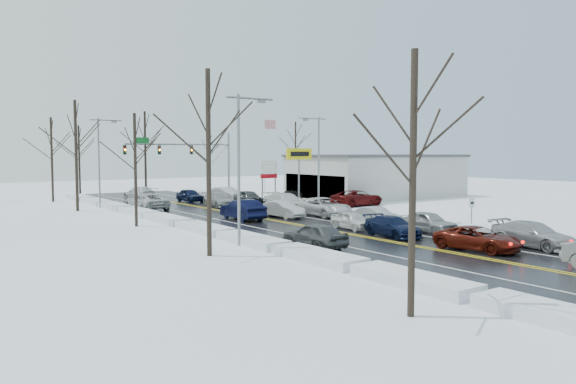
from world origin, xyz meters
TOP-DOWN VIEW (x-y plane):
  - ground at (0.00, 0.00)m, footprint 160.00×160.00m
  - road_surface at (0.00, 2.00)m, footprint 14.00×84.00m
  - snow_bank_left at (-7.60, 2.00)m, footprint 1.76×72.00m
  - snow_bank_right at (7.60, 2.00)m, footprint 1.76×72.00m
  - traffic_signal_mast at (3.45, 27.99)m, footprint 13.28×0.39m
  - tires_plus_sign at (10.50, 15.99)m, footprint 3.20×0.34m
  - used_vehicles_sign at (10.50, 22.00)m, footprint 2.20×0.22m
  - speed_limit_sign at (8.20, -8.00)m, footprint 0.55×0.09m
  - flagpole at (15.17, 30.00)m, footprint 1.87×1.20m
  - dealership_building at (23.98, 18.00)m, footprint 20.40×12.40m
  - streetlight_ne at (8.30, 10.00)m, footprint 3.20×0.25m
  - streetlight_sw at (-8.30, -4.00)m, footprint 3.20×0.25m
  - streetlight_nw at (-8.30, 24.00)m, footprint 3.20×0.25m
  - tree_left_a at (-11.00, -20.00)m, footprint 3.60×3.60m
  - tree_left_b at (-11.50, -6.00)m, footprint 4.00×4.00m
  - tree_left_c at (-10.50, 8.00)m, footprint 3.40×3.40m
  - tree_left_d at (-11.20, 22.00)m, footprint 4.20×4.20m
  - tree_left_e at (-10.80, 34.00)m, footprint 3.80×3.80m
  - tree_far_b at (-6.00, 41.00)m, footprint 3.60×3.60m
  - tree_far_c at (2.00, 39.00)m, footprint 4.40×4.40m
  - tree_far_d at (12.00, 40.50)m, footprint 3.40×3.40m
  - tree_far_e at (28.00, 41.00)m, footprint 4.20×4.20m
  - queued_car_2 at (1.78, -13.26)m, footprint 2.85×5.15m
  - queued_car_3 at (1.69, -6.68)m, footprint 2.45×4.84m
  - queued_car_4 at (1.74, -2.61)m, footprint 1.88×4.00m
  - queued_car_5 at (1.77, 6.40)m, footprint 2.02×4.54m
  - queued_car_6 at (1.83, 10.76)m, footprint 2.98×5.52m
  - queued_car_7 at (1.94, 18.24)m, footprint 2.35×5.07m
  - queued_car_8 at (1.84, 24.98)m, footprint 1.90×4.36m
  - queued_car_11 at (5.35, -14.45)m, footprint 2.53×5.34m
  - queued_car_12 at (5.08, -6.77)m, footprint 1.87×4.41m
  - queued_car_13 at (5.11, -1.59)m, footprint 1.62×4.17m
  - queued_car_14 at (5.29, 5.21)m, footprint 2.73×5.87m
  - queued_car_15 at (5.07, 10.68)m, footprint 2.57×5.95m
  - queued_car_16 at (5.32, 17.94)m, footprint 2.19×4.74m
  - queued_car_17 at (5.36, 22.94)m, footprint 2.34×5.17m
  - oncoming_car_0 at (-1.76, 7.09)m, footprint 1.96×5.18m
  - oncoming_car_1 at (-5.42, 19.23)m, footprint 2.88×5.90m
  - oncoming_car_2 at (-1.76, 31.09)m, footprint 2.71×5.51m
  - oncoming_car_3 at (-5.28, -7.21)m, footprint 2.10×4.55m
  - parked_car_0 at (14.12, 10.66)m, footprint 6.10×3.10m
  - parked_car_1 at (16.91, 16.06)m, footprint 2.99×5.95m
  - parked_car_2 at (14.81, 21.51)m, footprint 2.40×4.98m

SIDE VIEW (x-z plane):
  - ground at x=0.00m, z-range 0.00..0.00m
  - snow_bank_left at x=-7.60m, z-range -0.26..0.26m
  - snow_bank_right at x=7.60m, z-range -0.26..0.26m
  - queued_car_2 at x=1.78m, z-range -0.68..0.68m
  - queued_car_3 at x=1.69m, z-range -0.67..0.67m
  - queued_car_4 at x=1.74m, z-range -0.66..0.66m
  - queued_car_5 at x=1.77m, z-range -0.72..0.72m
  - queued_car_6 at x=1.83m, z-range -0.74..0.74m
  - queued_car_7 at x=1.94m, z-range -0.72..0.72m
  - queued_car_8 at x=1.84m, z-range -0.73..0.73m
  - queued_car_11 at x=5.35m, z-range -0.75..0.75m
  - queued_car_12 at x=5.08m, z-range -0.74..0.74m
  - queued_car_13 at x=5.11m, z-range -0.68..0.68m
  - queued_car_14 at x=5.29m, z-range -0.81..0.81m
  - queued_car_15 at x=5.07m, z-range -0.85..0.85m
  - queued_car_16 at x=5.32m, z-range -0.79..0.79m
  - queued_car_17 at x=5.36m, z-range -0.82..0.82m
  - oncoming_car_0 at x=-1.76m, z-range -0.84..0.84m
  - oncoming_car_1 at x=-5.42m, z-range -0.81..0.81m
  - oncoming_car_2 at x=-1.76m, z-range -0.77..0.77m
  - oncoming_car_3 at x=-5.28m, z-range -0.75..0.75m
  - parked_car_0 at x=14.12m, z-range -0.83..0.83m
  - parked_car_1 at x=16.91m, z-range -0.83..0.83m
  - parked_car_2 at x=14.81m, z-range -0.82..0.82m
  - road_surface at x=0.00m, z-range 0.00..0.01m
  - speed_limit_sign at x=8.20m, z-range 0.46..2.81m
  - dealership_building at x=23.98m, z-range 0.01..5.31m
  - used_vehicles_sign at x=10.50m, z-range 0.99..5.64m
  - tires_plus_sign at x=10.50m, z-range 1.99..7.99m
  - streetlight_ne at x=8.30m, z-range 0.81..9.81m
  - streetlight_sw at x=-8.30m, z-range 0.81..9.81m
  - streetlight_nw at x=-8.30m, z-range 0.81..9.81m
  - traffic_signal_mast at x=3.45m, z-range 1.48..9.48m
  - flagpole at x=15.17m, z-range 0.93..10.93m
  - tree_left_c at x=-10.50m, z-range 1.69..10.19m
  - tree_far_d at x=12.00m, z-range 1.69..10.19m
  - tree_left_a at x=-11.00m, z-range 1.79..10.79m
  - tree_far_b at x=-6.00m, z-range 1.79..10.79m
  - tree_left_e at x=-10.80m, z-range 1.89..11.39m
  - tree_left_b at x=-11.50m, z-range 1.99..11.99m
  - tree_left_d at x=-11.20m, z-range 2.08..12.58m
  - tree_far_e at x=28.00m, z-range 2.08..12.58m
  - tree_far_c at x=2.00m, z-range 2.18..13.18m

